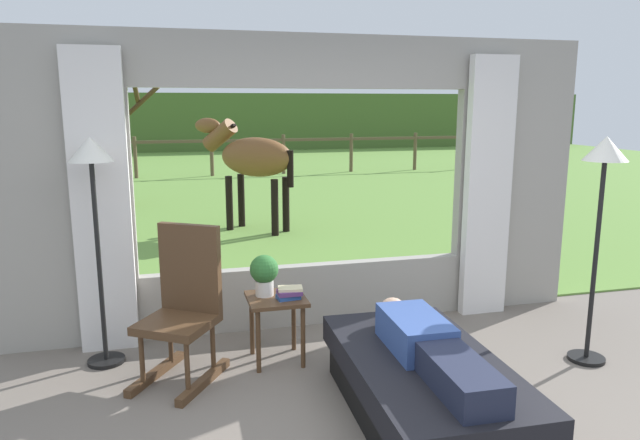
{
  "coord_description": "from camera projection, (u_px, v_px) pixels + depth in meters",
  "views": [
    {
      "loc": [
        -1.17,
        -2.68,
        1.97
      ],
      "look_at": [
        0.0,
        1.8,
        1.05
      ],
      "focal_mm": 32.82,
      "sensor_mm": 36.0,
      "label": 1
    }
  ],
  "objects": [
    {
      "name": "back_wall_with_window",
      "position": [
        307.0,
        188.0,
        5.12
      ],
      "size": [
        5.2,
        0.12,
        2.55
      ],
      "color": "#9E998E",
      "rests_on": "ground_plane"
    },
    {
      "name": "curtain_panel_left",
      "position": [
        101.0,
        204.0,
        4.58
      ],
      "size": [
        0.44,
        0.1,
        2.4
      ],
      "primitive_type": "cube",
      "color": "silver",
      "rests_on": "ground_plane"
    },
    {
      "name": "curtain_panel_right",
      "position": [
        488.0,
        189.0,
        5.41
      ],
      "size": [
        0.44,
        0.1,
        2.4
      ],
      "primitive_type": "cube",
      "color": "silver",
      "rests_on": "ground_plane"
    },
    {
      "name": "outdoor_pasture_lawn",
      "position": [
        214.0,
        178.0,
        15.7
      ],
      "size": [
        36.0,
        21.68,
        0.02
      ],
      "primitive_type": "cube",
      "color": "olive",
      "rests_on": "ground_plane"
    },
    {
      "name": "distant_hill_ridge",
      "position": [
        194.0,
        122.0,
        24.81
      ],
      "size": [
        36.0,
        2.0,
        2.4
      ],
      "primitive_type": "cube",
      "color": "#45622B",
      "rests_on": "ground_plane"
    },
    {
      "name": "recliner_sofa",
      "position": [
        423.0,
        388.0,
        3.68
      ],
      "size": [
        0.95,
        1.73,
        0.42
      ],
      "rotation": [
        0.0,
        0.0,
        -0.03
      ],
      "color": "black",
      "rests_on": "ground_plane"
    },
    {
      "name": "reclining_person",
      "position": [
        428.0,
        346.0,
        3.57
      ],
      "size": [
        0.36,
        1.43,
        0.22
      ],
      "rotation": [
        0.0,
        0.0,
        -0.03
      ],
      "color": "#334C8C",
      "rests_on": "recliner_sofa"
    },
    {
      "name": "rocking_chair",
      "position": [
        184.0,
        305.0,
        4.22
      ],
      "size": [
        0.76,
        0.82,
        1.12
      ],
      "rotation": [
        0.0,
        0.0,
        -0.57
      ],
      "color": "#4C331E",
      "rests_on": "ground_plane"
    },
    {
      "name": "side_table",
      "position": [
        276.0,
        309.0,
        4.49
      ],
      "size": [
        0.44,
        0.44,
        0.52
      ],
      "color": "#4C331E",
      "rests_on": "ground_plane"
    },
    {
      "name": "potted_plant",
      "position": [
        264.0,
        273.0,
        4.47
      ],
      "size": [
        0.22,
        0.22,
        0.32
      ],
      "color": "silver",
      "rests_on": "side_table"
    },
    {
      "name": "book_stack",
      "position": [
        289.0,
        293.0,
        4.43
      ],
      "size": [
        0.21,
        0.15,
        0.09
      ],
      "color": "#23478C",
      "rests_on": "side_table"
    },
    {
      "name": "floor_lamp_left",
      "position": [
        93.0,
        183.0,
        4.26
      ],
      "size": [
        0.32,
        0.32,
        1.74
      ],
      "color": "black",
      "rests_on": "ground_plane"
    },
    {
      "name": "floor_lamp_right",
      "position": [
        603.0,
        182.0,
        4.31
      ],
      "size": [
        0.32,
        0.32,
        1.74
      ],
      "color": "black",
      "rests_on": "ground_plane"
    },
    {
      "name": "horse",
      "position": [
        252.0,
        158.0,
        8.97
      ],
      "size": [
        1.57,
        1.48,
        1.73
      ],
      "rotation": [
        0.0,
        0.0,
        0.83
      ],
      "color": "brown",
      "rests_on": "outdoor_pasture_lawn"
    },
    {
      "name": "pasture_tree",
      "position": [
        121.0,
        138.0,
        11.17
      ],
      "size": [
        1.44,
        1.23,
        2.9
      ],
      "color": "#4C3823",
      "rests_on": "outdoor_pasture_lawn"
    },
    {
      "name": "pasture_fence_line",
      "position": [
        211.0,
        149.0,
        15.94
      ],
      "size": [
        16.1,
        0.1,
        1.1
      ],
      "color": "brown",
      "rests_on": "outdoor_pasture_lawn"
    }
  ]
}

